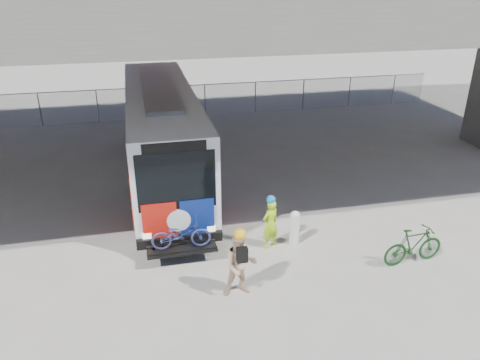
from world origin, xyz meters
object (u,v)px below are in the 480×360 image
object	(u,v)px
bus	(162,126)
cyclist_hivis	(270,222)
bike_parked	(414,246)
bollard	(295,226)
cyclist_tan	(240,264)

from	to	relation	value
bus	cyclist_hivis	world-z (taller)	bus
cyclist_hivis	bike_parked	bearing A→B (deg)	128.99
bike_parked	cyclist_hivis	bearing A→B (deg)	60.51
cyclist_hivis	bike_parked	world-z (taller)	cyclist_hivis
bollard	bike_parked	distance (m)	3.46
cyclist_tan	bike_parked	world-z (taller)	cyclist_tan
bus	bollard	size ratio (longest dim) A/B	11.43
cyclist_tan	bus	bearing A→B (deg)	100.02
bollard	bike_parked	bearing A→B (deg)	-30.59
bollard	bike_parked	xyz separation A→B (m)	(2.98, -1.76, -0.03)
bus	cyclist_tan	xyz separation A→B (m)	(1.32, -8.38, -1.19)
bus	cyclist_tan	bearing A→B (deg)	-81.06
cyclist_hivis	cyclist_tan	distance (m)	2.48
bus	cyclist_hivis	size ratio (longest dim) A/B	7.42
cyclist_hivis	cyclist_tan	xyz separation A→B (m)	(-1.39, -2.05, 0.08)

